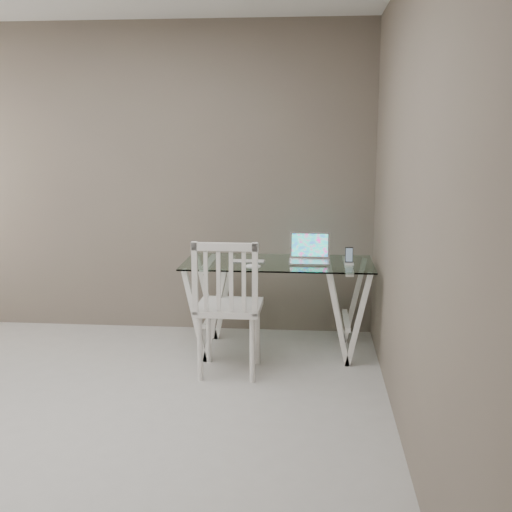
{
  "coord_description": "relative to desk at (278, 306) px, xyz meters",
  "views": [
    {
      "loc": [
        1.47,
        -3.33,
        1.76
      ],
      "look_at": [
        1.05,
        1.36,
        0.85
      ],
      "focal_mm": 45.0,
      "sensor_mm": 36.0,
      "label": 1
    }
  ],
  "objects": [
    {
      "name": "mouse",
      "position": [
        -0.18,
        -0.28,
        0.38
      ],
      "size": [
        0.12,
        0.07,
        0.04
      ],
      "primitive_type": "ellipsoid",
      "color": "silver",
      "rests_on": "desk"
    },
    {
      "name": "room",
      "position": [
        -1.26,
        -1.64,
        1.33
      ],
      "size": [
        4.5,
        4.52,
        2.71
      ],
      "color": "#ADAAA5",
      "rests_on": "ground"
    },
    {
      "name": "chair",
      "position": [
        -0.33,
        -0.56,
        0.18
      ],
      "size": [
        0.47,
        0.47,
        1.02
      ],
      "rotation": [
        0.0,
        0.0,
        -0.01
      ],
      "color": "silver",
      "rests_on": "ground"
    },
    {
      "name": "laptop",
      "position": [
        0.25,
        0.05,
        0.42
      ],
      "size": [
        0.32,
        0.27,
        0.22
      ],
      "color": "silver",
      "rests_on": "desk"
    },
    {
      "name": "keyboard",
      "position": [
        -0.24,
        -0.01,
        0.37
      ],
      "size": [
        0.28,
        0.12,
        0.01
      ],
      "primitive_type": "cube",
      "color": "silver",
      "rests_on": "desk"
    },
    {
      "name": "desk",
      "position": [
        0.0,
        0.0,
        0.0
      ],
      "size": [
        1.5,
        0.7,
        0.75
      ],
      "color": "silver",
      "rests_on": "ground"
    },
    {
      "name": "phone_dock",
      "position": [
        0.56,
        -0.05,
        0.4
      ],
      "size": [
        0.07,
        0.07,
        0.14
      ],
      "color": "white",
      "rests_on": "desk"
    }
  ]
}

